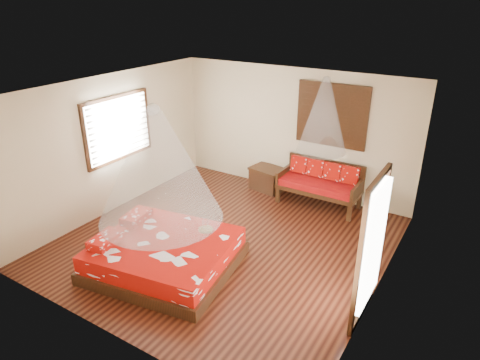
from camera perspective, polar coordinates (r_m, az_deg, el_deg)
name	(u,v)px	position (r m, az deg, el deg)	size (l,w,h in m)	color
room	(224,172)	(7.35, -2.12, 1.09)	(5.54, 5.54, 2.84)	black
bed	(164,254)	(7.29, -10.08, -9.71)	(2.48, 2.31, 0.65)	black
daybed	(321,182)	(9.29, 10.69, -0.23)	(1.72, 0.77, 0.94)	black
storage_chest	(268,179)	(9.93, 3.72, 0.19)	(0.85, 0.68, 0.53)	black
shutter_panel	(332,115)	(9.13, 12.14, 8.45)	(1.52, 0.06, 1.32)	black
window_left	(118,128)	(9.09, -15.90, 6.67)	(0.10, 1.74, 1.34)	black
glazed_door	(369,251)	(6.03, 16.82, -8.99)	(0.08, 1.02, 2.16)	black
wine_tray	(206,227)	(7.35, -4.60, -6.33)	(0.25, 0.25, 0.20)	brown
mosquito_net_main	(158,165)	(6.55, -10.91, 2.01)	(1.94, 1.94, 1.80)	white
mosquito_net_daybed	(324,116)	(8.68, 11.11, 8.44)	(1.00, 1.00, 1.50)	white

